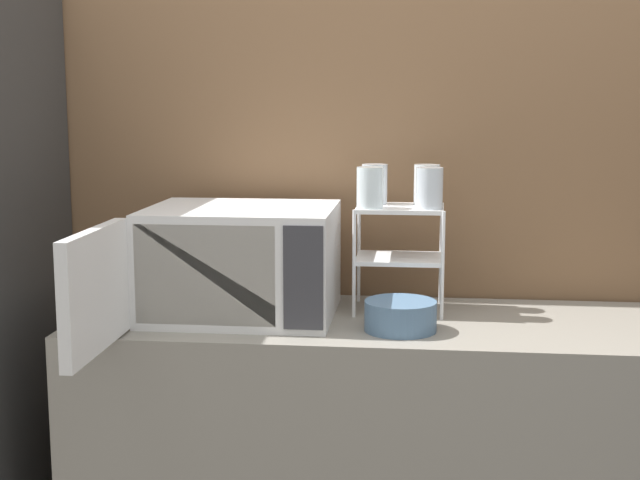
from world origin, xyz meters
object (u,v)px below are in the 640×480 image
dish_rack (399,236)px  microwave (236,263)px  glass_back_right (427,185)px  glass_front_right (429,188)px  bowl (400,316)px  glass_front_left (370,188)px  glass_back_left (374,184)px

dish_rack → microwave: bearing=-164.5°
dish_rack → glass_back_right: glass_back_right is taller
glass_back_right → glass_front_right: same height
dish_rack → bowl: 0.29m
glass_front_left → bowl: (0.09, -0.17, -0.32)m
dish_rack → bowl: dish_rack is taller
dish_rack → glass_front_right: size_ratio=2.63×
microwave → glass_back_right: 0.58m
glass_front_left → dish_rack: bearing=33.2°
glass_back_right → glass_back_left: 0.15m
microwave → glass_front_right: size_ratio=7.24×
glass_back_right → dish_rack: bearing=-144.6°
glass_back_right → bowl: (-0.06, -0.28, -0.32)m
microwave → glass_back_right: bearing=18.8°
microwave → glass_front_left: 0.42m
microwave → glass_back_right: glass_back_right is taller
glass_back_right → glass_front_left: bearing=-145.7°
glass_front_left → glass_back_left: (0.01, 0.11, 0.00)m
glass_front_right → bowl: bearing=-111.7°
glass_front_left → glass_front_right: same height
microwave → glass_front_right: 0.57m
glass_back_right → glass_back_left: size_ratio=1.00×
glass_front_left → glass_back_right: size_ratio=1.00×
glass_back_right → glass_front_right: (0.01, -0.10, 0.00)m
dish_rack → glass_back_right: (0.07, 0.05, 0.14)m
glass_front_left → glass_front_right: (0.16, 0.00, 0.00)m
microwave → dish_rack: microwave is taller
microwave → glass_back_left: bearing=25.4°
glass_front_left → glass_back_left: same height
glass_front_right → glass_back_left: 0.19m
dish_rack → bowl: size_ratio=1.59×
glass_front_left → microwave: bearing=-169.0°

